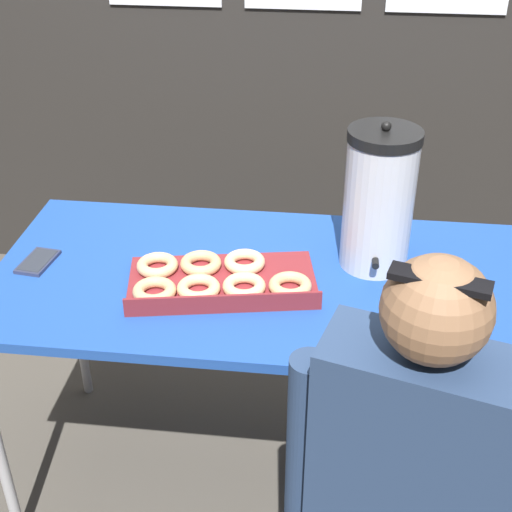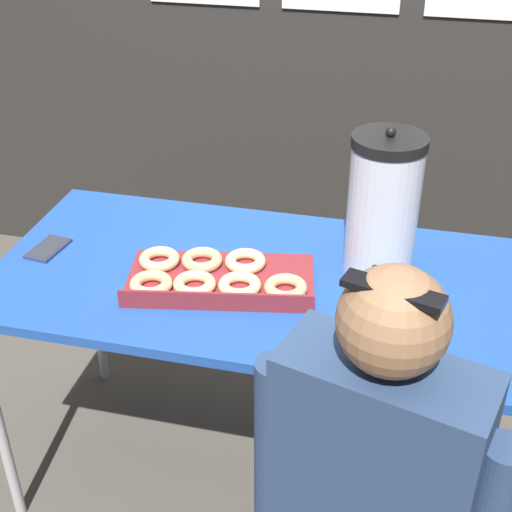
# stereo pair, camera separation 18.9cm
# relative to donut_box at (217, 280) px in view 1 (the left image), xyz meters

# --- Properties ---
(ground_plane) EXTENTS (12.00, 12.00, 0.00)m
(ground_plane) POSITION_rel_donut_box_xyz_m (0.13, 0.07, -0.80)
(ground_plane) COLOR #4C473F
(folding_table) EXTENTS (1.50, 0.73, 0.78)m
(folding_table) POSITION_rel_donut_box_xyz_m (0.13, 0.07, -0.07)
(folding_table) COLOR #1E479E
(folding_table) RESTS_ON ground
(donut_box) EXTENTS (0.53, 0.34, 0.05)m
(donut_box) POSITION_rel_donut_box_xyz_m (0.00, 0.00, 0.00)
(donut_box) COLOR maroon
(donut_box) RESTS_ON folding_table
(coffee_urn) EXTENTS (0.19, 0.22, 0.41)m
(coffee_urn) POSITION_rel_donut_box_xyz_m (0.41, 0.17, 0.17)
(coffee_urn) COLOR silver
(coffee_urn) RESTS_ON folding_table
(cell_phone) EXTENTS (0.09, 0.14, 0.01)m
(cell_phone) POSITION_rel_donut_box_xyz_m (-0.51, 0.06, -0.02)
(cell_phone) COLOR #2D334C
(cell_phone) RESTS_ON folding_table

